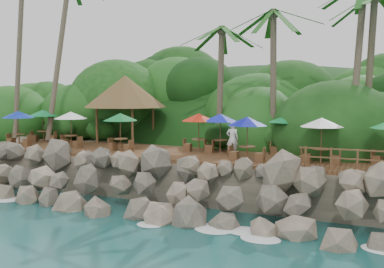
% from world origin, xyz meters
% --- Properties ---
extents(ground, '(140.00, 140.00, 0.00)m').
position_xyz_m(ground, '(0.00, 0.00, 0.00)').
color(ground, '#19514F').
rests_on(ground, ground).
extents(land_base, '(32.00, 25.20, 2.10)m').
position_xyz_m(land_base, '(0.00, 16.00, 1.05)').
color(land_base, gray).
rests_on(land_base, ground).
extents(jungle_hill, '(44.80, 28.00, 15.40)m').
position_xyz_m(jungle_hill, '(0.00, 23.50, 0.00)').
color(jungle_hill, '#143811').
rests_on(jungle_hill, ground).
extents(seawall, '(29.00, 4.00, 2.30)m').
position_xyz_m(seawall, '(0.00, 2.00, 1.15)').
color(seawall, gray).
rests_on(seawall, ground).
extents(terrace, '(26.00, 5.00, 0.20)m').
position_xyz_m(terrace, '(0.00, 6.00, 2.20)').
color(terrace, brown).
rests_on(terrace, land_base).
extents(jungle_foliage, '(44.00, 16.00, 12.00)m').
position_xyz_m(jungle_foliage, '(0.00, 15.00, 0.00)').
color(jungle_foliage, '#143811').
rests_on(jungle_foliage, ground).
extents(foam_line, '(25.20, 0.80, 0.06)m').
position_xyz_m(foam_line, '(0.00, 0.30, 0.03)').
color(foam_line, white).
rests_on(foam_line, ground).
extents(palapa, '(5.65, 5.65, 4.60)m').
position_xyz_m(palapa, '(-6.51, 9.41, 5.79)').
color(palapa, brown).
rests_on(palapa, ground).
extents(dining_clusters, '(25.66, 5.26, 2.23)m').
position_xyz_m(dining_clusters, '(0.96, 5.94, 4.15)').
color(dining_clusters, brown).
rests_on(dining_clusters, terrace).
extents(waiter, '(0.77, 0.64, 1.81)m').
position_xyz_m(waiter, '(2.30, 6.25, 3.20)').
color(waiter, white).
rests_on(waiter, terrace).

